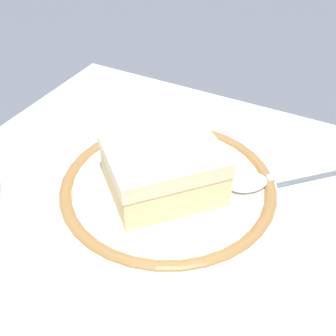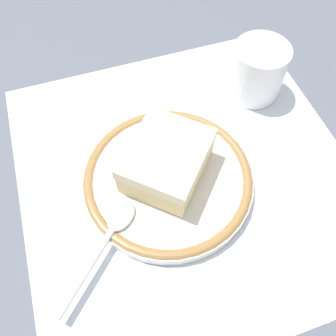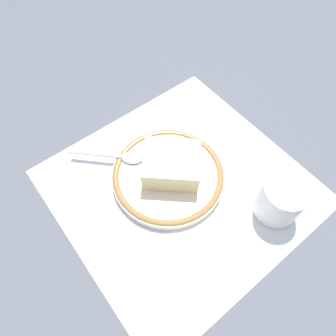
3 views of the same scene
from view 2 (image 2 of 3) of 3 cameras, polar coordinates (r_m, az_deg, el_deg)
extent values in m
plane|color=#4C515B|center=(0.44, 3.06, -0.72)|extent=(2.40, 2.40, 0.00)
cube|color=silver|center=(0.44, 3.06, -0.67)|extent=(0.42, 0.41, 0.00)
cylinder|color=silver|center=(0.43, 0.00, -1.89)|extent=(0.20, 0.20, 0.02)
torus|color=olive|center=(0.42, 0.00, -1.62)|extent=(0.20, 0.20, 0.01)
cube|color=beige|center=(0.41, -0.14, 0.38)|extent=(0.13, 0.12, 0.03)
cube|color=beige|center=(0.39, -0.15, 2.19)|extent=(0.13, 0.13, 0.02)
ellipsoid|color=silver|center=(0.40, -7.58, -7.58)|extent=(0.05, 0.05, 0.01)
cylinder|color=silver|center=(0.38, -13.08, -16.05)|extent=(0.08, 0.08, 0.01)
cylinder|color=white|center=(0.51, 14.19, 14.91)|extent=(0.07, 0.07, 0.07)
cylinder|color=brown|center=(0.53, 13.61, 13.00)|extent=(0.06, 0.06, 0.03)
cube|color=white|center=(0.47, 19.93, -1.51)|extent=(0.12, 0.14, 0.00)
cube|color=white|center=(0.49, -12.95, 5.75)|extent=(0.05, 0.06, 0.01)
camera|label=1|loc=(0.48, -36.83, 40.13)|focal=46.90mm
camera|label=3|loc=(0.31, 98.15, 29.85)|focal=32.82mm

